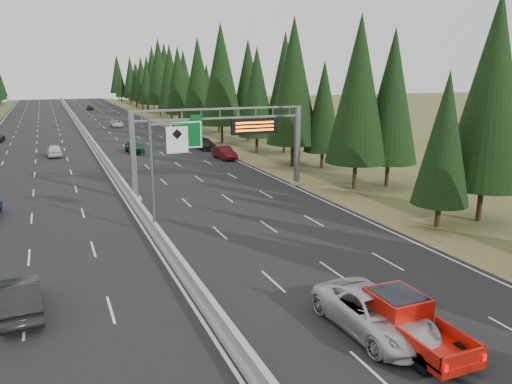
# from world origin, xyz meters

# --- Properties ---
(road) EXTENTS (32.00, 260.00, 0.08)m
(road) POSITION_xyz_m (0.00, 80.00, 0.04)
(road) COLOR black
(road) RESTS_ON ground
(shoulder_right) EXTENTS (3.60, 260.00, 0.06)m
(shoulder_right) POSITION_xyz_m (17.80, 80.00, 0.03)
(shoulder_right) COLOR olive
(shoulder_right) RESTS_ON ground
(median_barrier) EXTENTS (0.70, 260.00, 0.85)m
(median_barrier) POSITION_xyz_m (0.00, 80.00, 0.41)
(median_barrier) COLOR gray
(median_barrier) RESTS_ON road
(sign_gantry) EXTENTS (16.75, 0.98, 7.80)m
(sign_gantry) POSITION_xyz_m (8.92, 34.88, 5.27)
(sign_gantry) COLOR slate
(sign_gantry) RESTS_ON road
(hov_sign_pole) EXTENTS (2.80, 0.50, 8.00)m
(hov_sign_pole) POSITION_xyz_m (0.58, 24.97, 4.72)
(hov_sign_pole) COLOR slate
(hov_sign_pole) RESTS_ON road
(tree_row_right) EXTENTS (12.03, 245.02, 18.92)m
(tree_row_right) POSITION_xyz_m (21.93, 73.19, 9.37)
(tree_row_right) COLOR black
(tree_row_right) RESTS_ON ground
(silver_minivan) EXTENTS (3.17, 6.48, 1.77)m
(silver_minivan) POSITION_xyz_m (6.07, 8.00, 0.97)
(silver_minivan) COLOR silver
(silver_minivan) RESTS_ON road
(red_pickup) EXTENTS (2.10, 5.88, 1.92)m
(red_pickup) POSITION_xyz_m (6.79, 6.95, 1.14)
(red_pickup) COLOR black
(red_pickup) RESTS_ON road
(car_ahead_green) EXTENTS (2.34, 4.84, 1.59)m
(car_ahead_green) POSITION_xyz_m (4.64, 61.50, 0.88)
(car_ahead_green) COLOR #114E2B
(car_ahead_green) RESTS_ON road
(car_ahead_dkred) EXTENTS (2.03, 4.97, 1.60)m
(car_ahead_dkred) POSITION_xyz_m (14.50, 51.95, 0.88)
(car_ahead_dkred) COLOR #4F0B11
(car_ahead_dkred) RESTS_ON road
(car_ahead_dkgrey) EXTENTS (2.72, 5.57, 1.56)m
(car_ahead_dkgrey) POSITION_xyz_m (14.50, 61.01, 0.86)
(car_ahead_dkgrey) COLOR black
(car_ahead_dkgrey) RESTS_ON road
(car_ahead_white) EXTENTS (2.33, 4.87, 1.34)m
(car_ahead_white) POSITION_xyz_m (6.80, 95.82, 0.75)
(car_ahead_white) COLOR silver
(car_ahead_white) RESTS_ON road
(car_ahead_far) EXTENTS (1.86, 4.10, 1.37)m
(car_ahead_far) POSITION_xyz_m (5.79, 145.29, 0.76)
(car_ahead_far) COLOR black
(car_ahead_far) RESTS_ON road
(car_onc_near) EXTENTS (2.03, 5.10, 1.65)m
(car_onc_near) POSITION_xyz_m (-8.11, 15.65, 0.90)
(car_onc_near) COLOR black
(car_onc_near) RESTS_ON road
(car_onc_white) EXTENTS (1.94, 4.67, 1.58)m
(car_onc_white) POSITION_xyz_m (-5.66, 62.40, 0.87)
(car_onc_white) COLOR silver
(car_onc_white) RESTS_ON road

